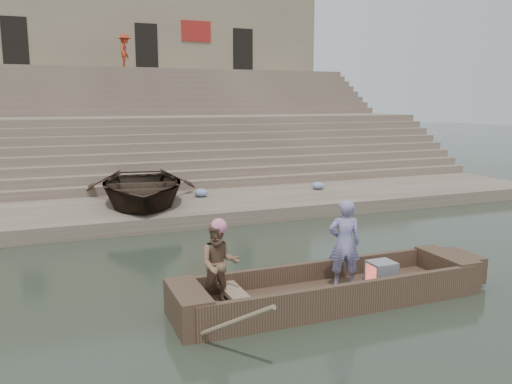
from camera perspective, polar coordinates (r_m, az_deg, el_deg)
ground at (r=8.31m, az=-15.29°, el=-15.28°), size 120.00×120.00×0.00m
lower_landing at (r=15.87m, az=-18.72°, el=-2.54°), size 32.00×4.00×0.40m
mid_landing at (r=23.11m, az=-19.98°, el=4.19°), size 32.00×3.00×2.80m
upper_landing at (r=30.03m, az=-20.62°, el=7.65°), size 32.00×3.00×5.20m
ghat_steps at (r=24.76m, az=-20.18°, el=5.45°), size 32.00×11.00×5.20m
building_wall at (r=34.07m, az=-21.11°, el=12.89°), size 32.00×5.07×11.20m
main_rowboat at (r=9.39m, az=8.12°, el=-11.27°), size 5.00×1.30×0.22m
rowboat_trim at (r=9.42m, az=9.27°, el=-9.95°), size 6.04×2.63×2.04m
standing_man at (r=9.37m, az=9.64°, el=-5.57°), size 0.67×0.55×1.58m
rowing_man at (r=8.46m, az=-4.04°, el=-7.90°), size 0.76×0.65×1.37m
television at (r=9.83m, az=13.52°, el=-8.56°), size 0.46×0.42×0.40m
beached_rowboat at (r=16.18m, az=-12.47°, el=0.61°), size 4.38×5.60×1.06m
pedestrian at (r=30.20m, az=-14.14°, el=14.71°), size 1.02×1.36×1.86m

